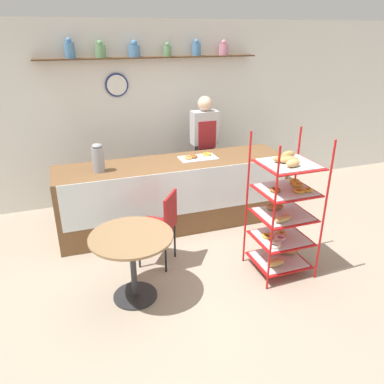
{
  "coord_description": "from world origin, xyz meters",
  "views": [
    {
      "loc": [
        -1.34,
        -3.41,
        2.53
      ],
      "look_at": [
        0.0,
        0.39,
        0.79
      ],
      "focal_mm": 35.0,
      "sensor_mm": 36.0,
      "label": 1
    }
  ],
  "objects_px": {
    "person_worker": "(204,146)",
    "cafe_table": "(132,251)",
    "cafe_chair": "(163,221)",
    "coffee_carafe": "(98,158)",
    "pastry_rack": "(284,212)",
    "donut_tray_counter": "(197,157)"
  },
  "relations": [
    {
      "from": "person_worker",
      "to": "cafe_table",
      "type": "bearing_deg",
      "value": -127.31
    },
    {
      "from": "cafe_table",
      "to": "cafe_chair",
      "type": "distance_m",
      "value": 0.66
    },
    {
      "from": "person_worker",
      "to": "cafe_chair",
      "type": "height_order",
      "value": "person_worker"
    },
    {
      "from": "person_worker",
      "to": "coffee_carafe",
      "type": "height_order",
      "value": "person_worker"
    },
    {
      "from": "person_worker",
      "to": "cafe_chair",
      "type": "distance_m",
      "value": 1.89
    },
    {
      "from": "pastry_rack",
      "to": "cafe_table",
      "type": "distance_m",
      "value": 1.66
    },
    {
      "from": "cafe_chair",
      "to": "donut_tray_counter",
      "type": "relative_size",
      "value": 1.76
    },
    {
      "from": "cafe_table",
      "to": "person_worker",
      "type": "bearing_deg",
      "value": 52.69
    },
    {
      "from": "cafe_chair",
      "to": "donut_tray_counter",
      "type": "xyz_separation_m",
      "value": [
        0.75,
        0.93,
        0.39
      ]
    },
    {
      "from": "cafe_table",
      "to": "coffee_carafe",
      "type": "relative_size",
      "value": 2.29
    },
    {
      "from": "cafe_chair",
      "to": "person_worker",
      "type": "bearing_deg",
      "value": 179.92
    },
    {
      "from": "cafe_table",
      "to": "pastry_rack",
      "type": "bearing_deg",
      "value": -2.22
    },
    {
      "from": "coffee_carafe",
      "to": "person_worker",
      "type": "bearing_deg",
      "value": 22.16
    },
    {
      "from": "cafe_chair",
      "to": "pastry_rack",
      "type": "bearing_deg",
      "value": 100.63
    },
    {
      "from": "pastry_rack",
      "to": "person_worker",
      "type": "distance_m",
      "value": 2.08
    },
    {
      "from": "cafe_table",
      "to": "cafe_chair",
      "type": "bearing_deg",
      "value": 47.39
    },
    {
      "from": "pastry_rack",
      "to": "donut_tray_counter",
      "type": "height_order",
      "value": "pastry_rack"
    },
    {
      "from": "person_worker",
      "to": "pastry_rack",
      "type": "bearing_deg",
      "value": -86.56
    },
    {
      "from": "coffee_carafe",
      "to": "donut_tray_counter",
      "type": "height_order",
      "value": "coffee_carafe"
    },
    {
      "from": "person_worker",
      "to": "donut_tray_counter",
      "type": "relative_size",
      "value": 3.27
    },
    {
      "from": "person_worker",
      "to": "coffee_carafe",
      "type": "bearing_deg",
      "value": -157.84
    },
    {
      "from": "pastry_rack",
      "to": "cafe_table",
      "type": "relative_size",
      "value": 1.93
    }
  ]
}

